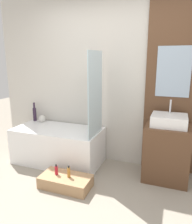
# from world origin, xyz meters

# --- Properties ---
(wall_tiled_back) EXTENTS (4.20, 0.06, 2.60)m
(wall_tiled_back) POSITION_xyz_m (0.00, 1.58, 1.30)
(wall_tiled_back) COLOR beige
(wall_tiled_back) RESTS_ON ground_plane
(wall_wood_accent) EXTENTS (0.74, 0.04, 2.60)m
(wall_wood_accent) POSITION_xyz_m (0.79, 1.53, 1.31)
(wall_wood_accent) COLOR brown
(wall_wood_accent) RESTS_ON ground_plane
(bathtub) EXTENTS (1.39, 0.69, 0.56)m
(bathtub) POSITION_xyz_m (-0.87, 1.18, 0.28)
(bathtub) COLOR white
(bathtub) RESTS_ON ground_plane
(glass_shower_screen) EXTENTS (0.01, 0.53, 1.18)m
(glass_shower_screen) POSITION_xyz_m (-0.21, 1.12, 1.15)
(glass_shower_screen) COLOR silver
(glass_shower_screen) RESTS_ON bathtub
(wooden_step_bench) EXTENTS (0.66, 0.35, 0.15)m
(wooden_step_bench) POSITION_xyz_m (-0.41, 0.57, 0.08)
(wooden_step_bench) COLOR #A87F56
(wooden_step_bench) RESTS_ON ground_plane
(vanity_cabinet) EXTENTS (0.59, 0.50, 0.77)m
(vanity_cabinet) POSITION_xyz_m (0.79, 1.26, 0.39)
(vanity_cabinet) COLOR brown
(vanity_cabinet) RESTS_ON ground_plane
(sink) EXTENTS (0.45, 0.38, 0.33)m
(sink) POSITION_xyz_m (0.79, 1.26, 0.85)
(sink) COLOR white
(sink) RESTS_ON vanity_cabinet
(vase_tall_dark) EXTENTS (0.06, 0.06, 0.33)m
(vase_tall_dark) POSITION_xyz_m (-1.48, 1.45, 0.70)
(vase_tall_dark) COLOR #2D1E33
(vase_tall_dark) RESTS_ON bathtub
(vase_round_light) EXTENTS (0.12, 0.12, 0.12)m
(vase_round_light) POSITION_xyz_m (-1.31, 1.42, 0.62)
(vase_round_light) COLOR silver
(vase_round_light) RESTS_ON bathtub
(bottle_soap_primary) EXTENTS (0.04, 0.04, 0.14)m
(bottle_soap_primary) POSITION_xyz_m (-0.55, 0.57, 0.22)
(bottle_soap_primary) COLOR #B21928
(bottle_soap_primary) RESTS_ON wooden_step_bench
(bottle_soap_secondary) EXTENTS (0.04, 0.04, 0.16)m
(bottle_soap_secondary) POSITION_xyz_m (-0.36, 0.57, 0.22)
(bottle_soap_secondary) COLOR #B2752D
(bottle_soap_secondary) RESTS_ON wooden_step_bench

